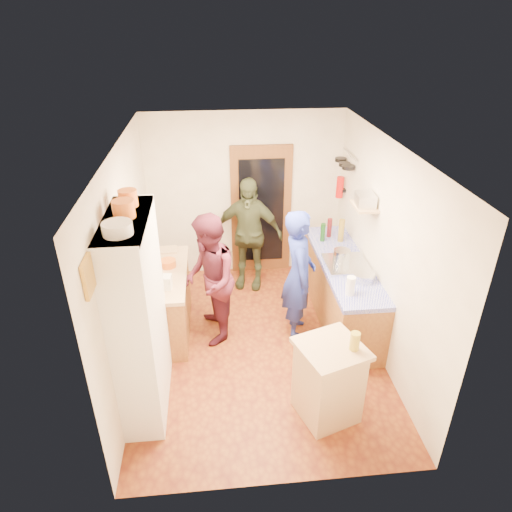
{
  "coord_description": "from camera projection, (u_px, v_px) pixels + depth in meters",
  "views": [
    {
      "loc": [
        -0.5,
        -4.66,
        3.85
      ],
      "look_at": [
        -0.01,
        0.15,
        1.23
      ],
      "focal_mm": 32.0,
      "sensor_mm": 36.0,
      "label": 1
    }
  ],
  "objects": [
    {
      "name": "pan_hang_a",
      "position": [
        348.0,
        167.0,
        6.35
      ],
      "size": [
        0.18,
        0.18,
        0.05
      ],
      "primitive_type": "cylinder",
      "color": "black",
      "rests_on": "pan_rail"
    },
    {
      "name": "pot_on_hob",
      "position": [
        342.0,
        255.0,
        5.99
      ],
      "size": [
        0.22,
        0.22,
        0.14
      ],
      "primitive_type": "cylinder",
      "color": "silver",
      "rests_on": "hob"
    },
    {
      "name": "person_left",
      "position": [
        211.0,
        278.0,
        5.75
      ],
      "size": [
        0.7,
        0.88,
        1.74
      ],
      "primitive_type": "imported",
      "rotation": [
        0.0,
        0.0,
        -1.52
      ],
      "color": "#481725",
      "rests_on": "ground"
    },
    {
      "name": "oil_jar",
      "position": [
        355.0,
        341.0,
        4.44
      ],
      "size": [
        0.12,
        0.12,
        0.19
      ],
      "primitive_type": "cylinder",
      "rotation": [
        0.0,
        0.0,
        0.33
      ],
      "color": "#AD9E2D",
      "rests_on": "island_top"
    },
    {
      "name": "hob",
      "position": [
        346.0,
        264.0,
        5.96
      ],
      "size": [
        0.55,
        0.58,
        0.04
      ],
      "primitive_type": "cube",
      "color": "silver",
      "rests_on": "right_counter_top"
    },
    {
      "name": "floor",
      "position": [
        258.0,
        345.0,
        5.96
      ],
      "size": [
        3.0,
        4.0,
        0.02
      ],
      "primitive_type": "cube",
      "color": "brown",
      "rests_on": "ground"
    },
    {
      "name": "toaster",
      "position": [
        162.0,
        282.0,
        5.45
      ],
      "size": [
        0.23,
        0.17,
        0.16
      ],
      "primitive_type": "cube",
      "rotation": [
        0.0,
        0.0,
        -0.1
      ],
      "color": "white",
      "rests_on": "left_counter_top"
    },
    {
      "name": "pan_hang_b",
      "position": [
        344.0,
        164.0,
        6.53
      ],
      "size": [
        0.16,
        0.16,
        0.05
      ],
      "primitive_type": "cylinder",
      "color": "black",
      "rests_on": "pan_rail"
    },
    {
      "name": "wall_back",
      "position": [
        245.0,
        196.0,
        7.09
      ],
      "size": [
        3.0,
        0.02,
        2.6
      ],
      "primitive_type": "cube",
      "color": "silver",
      "rests_on": "ground"
    },
    {
      "name": "door_glass",
      "position": [
        261.0,
        212.0,
        7.17
      ],
      "size": [
        0.7,
        0.02,
        1.7
      ],
      "primitive_type": "cube",
      "color": "black",
      "rests_on": "door_frame"
    },
    {
      "name": "left_counter_top",
      "position": [
        162.0,
        274.0,
        5.83
      ],
      "size": [
        0.64,
        1.44,
        0.05
      ],
      "primitive_type": "cube",
      "color": "tan",
      "rests_on": "left_counter_base"
    },
    {
      "name": "island_top",
      "position": [
        331.0,
        349.0,
        4.53
      ],
      "size": [
        0.79,
        0.79,
        0.05
      ],
      "primitive_type": "cube",
      "rotation": [
        0.0,
        0.0,
        0.33
      ],
      "color": "tan",
      "rests_on": "island_base"
    },
    {
      "name": "person_back",
      "position": [
        249.0,
        234.0,
        6.85
      ],
      "size": [
        1.11,
        0.7,
        1.76
      ],
      "primitive_type": "imported",
      "rotation": [
        0.0,
        0.0,
        -0.28
      ],
      "color": "#323923",
      "rests_on": "ground"
    },
    {
      "name": "person_hob",
      "position": [
        301.0,
        276.0,
        5.77
      ],
      "size": [
        0.46,
        0.67,
        1.76
      ],
      "primitive_type": "imported",
      "rotation": [
        0.0,
        0.0,
        1.5
      ],
      "color": "navy",
      "rests_on": "ground"
    },
    {
      "name": "fire_extinguisher",
      "position": [
        340.0,
        187.0,
        6.85
      ],
      "size": [
        0.11,
        0.11,
        0.32
      ],
      "primitive_type": "cylinder",
      "color": "red",
      "rests_on": "wall_right"
    },
    {
      "name": "mixing_bowl",
      "position": [
        363.0,
        276.0,
        5.62
      ],
      "size": [
        0.33,
        0.33,
        0.11
      ],
      "primitive_type": "cylinder",
      "rotation": [
        0.0,
        0.0,
        -0.18
      ],
      "color": "silver",
      "rests_on": "right_counter_top"
    },
    {
      "name": "orange_pot_b",
      "position": [
        128.0,
        198.0,
        4.32
      ],
      "size": [
        0.18,
        0.18,
        0.16
      ],
      "primitive_type": "cylinder",
      "color": "orange",
      "rests_on": "hutch_top_shelf"
    },
    {
      "name": "orange_bowl",
      "position": [
        168.0,
        263.0,
        5.93
      ],
      "size": [
        0.24,
        0.24,
        0.09
      ],
      "primitive_type": "cylinder",
      "rotation": [
        0.0,
        0.0,
        0.18
      ],
      "color": "orange",
      "rests_on": "left_counter_top"
    },
    {
      "name": "radio",
      "position": [
        365.0,
        200.0,
        5.62
      ],
      "size": [
        0.24,
        0.32,
        0.15
      ],
      "primitive_type": "cube",
      "rotation": [
        0.0,
        0.0,
        -0.08
      ],
      "color": "silver",
      "rests_on": "wall_shelf"
    },
    {
      "name": "wall_front",
      "position": [
        285.0,
        379.0,
        3.58
      ],
      "size": [
        3.0,
        0.02,
        2.6
      ],
      "primitive_type": "cube",
      "color": "silver",
      "rests_on": "ground"
    },
    {
      "name": "wall_right",
      "position": [
        383.0,
        251.0,
        5.47
      ],
      "size": [
        0.02,
        4.0,
        2.6
      ],
      "primitive_type": "cube",
      "color": "silver",
      "rests_on": "ground"
    },
    {
      "name": "wall_left",
      "position": [
        127.0,
        263.0,
        5.2
      ],
      "size": [
        0.02,
        4.0,
        2.6
      ],
      "primitive_type": "cube",
      "color": "silver",
      "rests_on": "ground"
    },
    {
      "name": "right_counter_top",
      "position": [
        344.0,
        263.0,
        6.08
      ],
      "size": [
        0.62,
        2.22,
        0.06
      ],
      "primitive_type": "cube",
      "color": "#090CB5",
      "rests_on": "right_counter_base"
    },
    {
      "name": "cutting_board",
      "position": [
        324.0,
        346.0,
        4.54
      ],
      "size": [
        0.42,
        0.38,
        0.02
      ],
      "primitive_type": "cube",
      "rotation": [
        0.0,
        0.0,
        0.33
      ],
      "color": "white",
      "rests_on": "island_top"
    },
    {
      "name": "picture_frame",
      "position": [
        88.0,
        276.0,
        3.49
      ],
      "size": [
        0.03,
        0.25,
        0.3
      ],
      "primitive_type": "cube",
      "color": "gold",
      "rests_on": "wall_left"
    },
    {
      "name": "bottle_a",
      "position": [
        323.0,
        232.0,
        6.54
      ],
      "size": [
        0.07,
        0.07,
        0.27
      ],
      "primitive_type": "cylinder",
      "rotation": [
        0.0,
        0.0,
        -0.02
      ],
      "color": "#143F14",
      "rests_on": "right_counter_top"
    },
    {
      "name": "bottle_c",
      "position": [
        341.0,
        230.0,
        6.52
      ],
      "size": [
        0.1,
        0.1,
        0.33
      ],
      "primitive_type": "cylinder",
      "rotation": [
        0.0,
        0.0,
        0.28
      ],
      "color": "olive",
      "rests_on": "right_counter_top"
    },
    {
      "name": "plate_stack",
      "position": [
        117.0,
        228.0,
        3.78
      ],
      "size": [
        0.25,
        0.25,
        0.11
      ],
      "primitive_type": "cylinder",
      "color": "white",
      "rests_on": "hutch_top_shelf"
    },
    {
      "name": "ext_bracket",
      "position": [
        343.0,
        190.0,
        6.88
      ],
      "size": [
        0.06,
        0.1,
        0.04
      ],
      "primitive_type": "cube",
      "color": "black",
      "rests_on": "wall_right"
    },
    {
      "name": "island_base",
      "position": [
        328.0,
        383.0,
        4.74
      ],
      "size": [
        0.7,
        0.7,
        0.86
      ],
      "primitive_type": "cube",
      "rotation": [
        0.0,
        0.0,
        0.33
      ],
      "color": "tan",
      "rests_on": "ground"
    },
    {
      "name": "left_counter_base",
      "position": [
        165.0,
        303.0,
        6.04
      ],
      "size": [
        0.6,
        1.4,
        0.85
      ],
      "primitive_type": "cube",
      "color": "#9D6A2B",
      "rests_on": "ground"
    },
    {
      "name": "orange_pot_a",
      "position": [
        124.0,
        209.0,
        4.08
      ],
      "size": [
        0.2,
        0.2,
        0.16
      ],
      "primitive_type": "cylinder",
      "color": "orange",
      "rests_on": "hutch_top_shelf"
    },
    {
      "name": "pan_rail",
      "position": [
        350.0,
        154.0,
        6.44
      ],
      "size": [
        0.02,
        0.65,
        0.02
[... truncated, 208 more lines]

